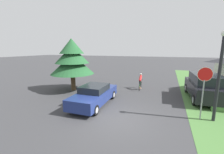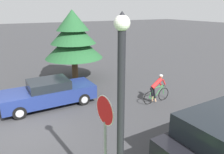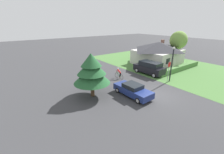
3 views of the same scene
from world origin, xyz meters
name	(u,v)px [view 3 (image 3 of 3)]	position (x,y,z in m)	size (l,w,h in m)	color
ground_plane	(156,95)	(0.00, 0.00, 0.00)	(140.00, 140.00, 0.00)	#38383A
grass_verge_right	(180,69)	(11.67, 4.00, 0.01)	(16.00, 36.00, 0.01)	#477538
cottage_house	(158,52)	(11.56, 8.78, 2.14)	(9.39, 8.22, 4.33)	beige
hedge_row	(180,68)	(10.64, 3.46, 0.40)	(11.03, 0.90, 0.81)	#4C7A3D
sedan_left_lane	(133,90)	(-2.19, 1.49, 0.68)	(1.91, 4.63, 1.37)	navy
cyclist	(119,74)	(0.06, 6.60, 0.73)	(0.44, 1.74, 1.52)	black
parked_suv_right	(149,68)	(5.13, 5.34, 1.01)	(2.31, 4.95, 1.98)	black
stop_sign	(169,68)	(4.26, 1.49, 2.05)	(0.74, 0.09, 2.89)	gray
street_lamp	(172,62)	(4.90, 1.55, 2.77)	(0.31, 0.31, 4.77)	black
conifer_tall_near	(92,71)	(-5.74, 4.08, 2.91)	(3.89, 3.89, 4.74)	#4C3823
deciduous_tree_right	(178,40)	(16.87, 7.98, 4.18)	(3.46, 3.46, 6.00)	#4C3823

